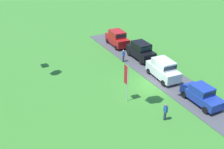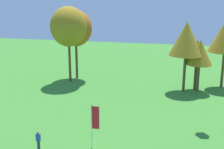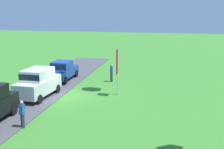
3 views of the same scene
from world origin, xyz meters
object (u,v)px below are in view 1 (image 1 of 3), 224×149
at_px(car_suv_far_end, 141,50).
at_px(person_beside_suv, 123,56).
at_px(car_suv_near_entrance, 163,68).
at_px(person_on_lawn, 165,112).
at_px(car_suv_mid_row, 117,38).
at_px(flag_banner, 126,78).
at_px(car_sedan_by_flagpole, 202,94).

distance_m(car_suv_far_end, person_beside_suv, 2.58).
relative_size(car_suv_near_entrance, person_beside_suv, 2.76).
bearing_deg(person_on_lawn, car_suv_far_end, -24.07).
distance_m(car_suv_mid_row, flag_banner, 14.85).
xyz_separation_m(car_sedan_by_flagpole, car_suv_near_entrance, (5.88, 0.17, 0.25)).
relative_size(car_sedan_by_flagpole, car_suv_far_end, 0.96).
height_order(car_suv_near_entrance, person_beside_suv, car_suv_near_entrance).
distance_m(car_sedan_by_flagpole, person_on_lawn, 4.83).
bearing_deg(car_suv_far_end, car_suv_mid_row, 4.51).
height_order(car_suv_mid_row, person_on_lawn, car_suv_mid_row).
xyz_separation_m(car_sedan_by_flagpole, flag_banner, (4.01, 6.21, 1.49)).
bearing_deg(car_sedan_by_flagpole, flag_banner, 57.13).
bearing_deg(car_suv_near_entrance, car_sedan_by_flagpole, -178.35).
bearing_deg(person_beside_suv, flag_banner, 151.51).
height_order(car_suv_mid_row, flag_banner, flag_banner).
bearing_deg(person_on_lawn, car_suv_near_entrance, -36.14).
height_order(car_sedan_by_flagpole, car_suv_far_end, car_suv_far_end).
bearing_deg(car_suv_mid_row, person_on_lawn, 164.43).
xyz_separation_m(person_on_lawn, person_beside_suv, (12.40, -2.89, 0.00)).
relative_size(car_suv_far_end, person_on_lawn, 2.71).
distance_m(car_suv_near_entrance, person_on_lawn, 7.87).
xyz_separation_m(car_suv_mid_row, person_beside_suv, (-5.44, 2.08, -0.42)).
height_order(person_beside_suv, flag_banner, flag_banner).
relative_size(car_suv_near_entrance, person_on_lawn, 2.76).
bearing_deg(flag_banner, person_on_lawn, -162.56).
relative_size(car_suv_far_end, flag_banner, 1.16).
xyz_separation_m(car_sedan_by_flagpole, car_suv_far_end, (11.66, -0.62, 0.25)).
distance_m(car_sedan_by_flagpole, car_suv_near_entrance, 5.89).
bearing_deg(car_suv_far_end, car_suv_near_entrance, 172.28).
height_order(car_suv_far_end, person_on_lawn, car_suv_far_end).
xyz_separation_m(car_suv_far_end, person_on_lawn, (-12.13, 5.42, -0.42)).
distance_m(car_sedan_by_flagpole, person_beside_suv, 12.08).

